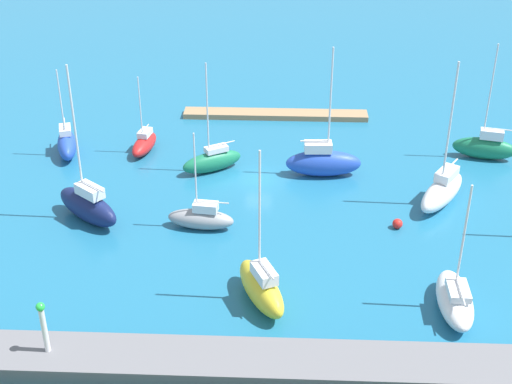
# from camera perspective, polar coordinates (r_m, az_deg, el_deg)

# --- Properties ---
(water) EXTENTS (160.00, 160.00, 0.00)m
(water) POSITION_cam_1_polar(r_m,az_deg,el_deg) (68.73, 0.19, 1.06)
(water) COLOR #1E668C
(water) RESTS_ON ground
(pier_dock) EXTENTS (20.85, 2.33, 0.61)m
(pier_dock) POSITION_cam_1_polar(r_m,az_deg,el_deg) (82.28, 1.55, 6.17)
(pier_dock) COLOR #997A56
(pier_dock) RESTS_ON ground
(breakwater) EXTENTS (65.53, 3.73, 1.51)m
(breakwater) POSITION_cam_1_polar(r_m,az_deg,el_deg) (46.46, -1.17, -13.58)
(breakwater) COLOR slate
(breakwater) RESTS_ON ground
(harbor_beacon) EXTENTS (0.56, 0.56, 3.73)m
(harbor_beacon) POSITION_cam_1_polar(r_m,az_deg,el_deg) (46.81, -16.51, -9.98)
(harbor_beacon) COLOR silver
(harbor_beacon) RESTS_ON breakwater
(sailboat_yellow_lone_north) EXTENTS (4.63, 6.92, 12.04)m
(sailboat_yellow_lone_north) POSITION_cam_1_polar(r_m,az_deg,el_deg) (51.72, 0.43, -7.53)
(sailboat_yellow_lone_north) COLOR yellow
(sailboat_yellow_lone_north) RESTS_ON water
(sailboat_white_far_south) EXTENTS (2.55, 6.77, 10.01)m
(sailboat_white_far_south) POSITION_cam_1_polar(r_m,az_deg,el_deg) (53.02, 15.49, -8.18)
(sailboat_white_far_south) COLOR white
(sailboat_white_far_south) RESTS_ON water
(sailboat_blue_off_beacon) EXTENTS (3.47, 6.24, 9.14)m
(sailboat_blue_off_beacon) POSITION_cam_1_polar(r_m,az_deg,el_deg) (75.42, -14.77, 3.73)
(sailboat_blue_off_beacon) COLOR #2347B2
(sailboat_blue_off_beacon) RESTS_ON water
(sailboat_green_by_breakwater) EXTENTS (6.18, 4.68, 11.02)m
(sailboat_green_by_breakwater) POSITION_cam_1_polar(r_m,az_deg,el_deg) (69.85, -3.49, 2.51)
(sailboat_green_by_breakwater) COLOR #19724C
(sailboat_green_by_breakwater) RESTS_ON water
(sailboat_gray_inner_mooring) EXTENTS (5.84, 2.52, 8.76)m
(sailboat_gray_inner_mooring) POSITION_cam_1_polar(r_m,az_deg,el_deg) (60.67, -4.37, -2.05)
(sailboat_gray_inner_mooring) COLOR gray
(sailboat_gray_inner_mooring) RESTS_ON water
(sailboat_red_west_end) EXTENTS (2.66, 5.42, 8.19)m
(sailboat_red_west_end) POSITION_cam_1_polar(r_m,az_deg,el_deg) (74.55, -8.85, 3.83)
(sailboat_red_west_end) COLOR red
(sailboat_red_west_end) RESTS_ON water
(sailboat_navy_outer_mooring) EXTENTS (6.99, 6.24, 13.91)m
(sailboat_navy_outer_mooring) POSITION_cam_1_polar(r_m,az_deg,el_deg) (62.97, -13.20, -1.02)
(sailboat_navy_outer_mooring) COLOR #141E4C
(sailboat_navy_outer_mooring) RESTS_ON water
(sailboat_white_far_north) EXTENTS (5.98, 7.62, 13.37)m
(sailboat_white_far_north) POSITION_cam_1_polar(r_m,az_deg,el_deg) (66.09, 14.56, 0.14)
(sailboat_white_far_north) COLOR white
(sailboat_white_far_north) RESTS_ON water
(sailboat_blue_along_channel) EXTENTS (7.30, 2.62, 12.73)m
(sailboat_blue_along_channel) POSITION_cam_1_polar(r_m,az_deg,el_deg) (69.04, 5.34, 2.41)
(sailboat_blue_along_channel) COLOR #2347B2
(sailboat_blue_along_channel) RESTS_ON water
(sailboat_green_mid_basin) EXTENTS (6.49, 3.15, 11.85)m
(sailboat_green_mid_basin) POSITION_cam_1_polar(r_m,az_deg,el_deg) (75.70, 17.70, 3.45)
(sailboat_green_mid_basin) COLOR #19724C
(sailboat_green_mid_basin) RESTS_ON water
(mooring_buoy_red) EXTENTS (0.87, 0.87, 0.87)m
(mooring_buoy_red) POSITION_cam_1_polar(r_m,az_deg,el_deg) (61.91, 11.16, -2.48)
(mooring_buoy_red) COLOR red
(mooring_buoy_red) RESTS_ON water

